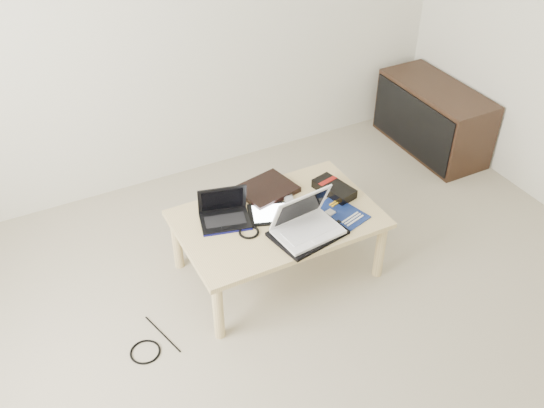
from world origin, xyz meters
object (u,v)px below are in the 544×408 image
gpu_box (334,189)px  white_laptop (306,223)px  coffee_table (278,224)px  netbook (224,214)px  media_cabinet (432,118)px

gpu_box → white_laptop: bearing=-144.0°
coffee_table → netbook: netbook is taller
media_cabinet → gpu_box: size_ratio=3.30×
coffee_table → gpu_box: 0.41m
coffee_table → gpu_box: (0.40, 0.05, 0.08)m
netbook → white_laptop: (0.34, -0.30, 0.03)m
media_cabinet → white_laptop: size_ratio=2.50×
gpu_box → coffee_table: bearing=-172.7°
coffee_table → white_laptop: bearing=-70.8°
media_cabinet → white_laptop: (-1.60, -0.87, 0.22)m
white_laptop → gpu_box: (0.33, 0.24, -0.04)m
media_cabinet → gpu_box: 1.42m
netbook → gpu_box: (0.67, -0.06, -0.01)m
coffee_table → white_laptop: 0.23m
netbook → white_laptop: white_laptop is taller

